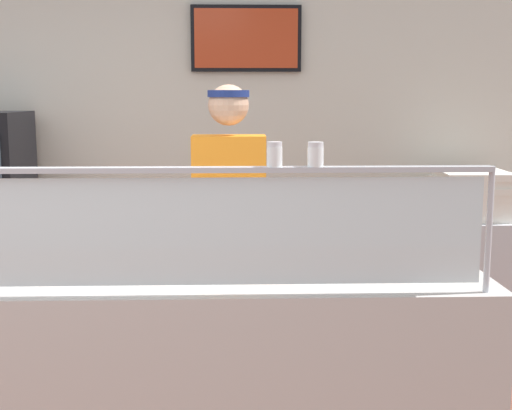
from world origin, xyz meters
TOP-DOWN VIEW (x-y plane):
  - shop_rear_unit at (1.10, 2.48)m, footprint 6.60×0.13m
  - serving_counter at (1.10, 0.38)m, footprint 2.20×0.76m
  - sneeze_guard at (1.10, 0.06)m, footprint 2.02×0.06m
  - pizza_tray at (1.06, 0.46)m, footprint 0.48×0.48m
  - pizza_server at (1.10, 0.44)m, footprint 0.11×0.29m
  - parmesan_shaker at (1.27, 0.06)m, footprint 0.06×0.06m
  - pepper_flake_shaker at (1.43, 0.06)m, footprint 0.06×0.06m
  - worker_figure at (1.10, 1.07)m, footprint 0.41×0.50m
  - prep_shelf at (2.70, 1.99)m, footprint 0.70×0.55m
  - pizza_box_stack at (2.69, 1.99)m, footprint 0.49×0.47m

SIDE VIEW (x-z plane):
  - prep_shelf at x=2.70m, z-range 0.00..0.89m
  - serving_counter at x=1.10m, z-range 0.00..0.95m
  - pizza_tray at x=1.06m, z-range 0.95..0.98m
  - pizza_server at x=1.10m, z-range 0.99..0.99m
  - worker_figure at x=1.10m, z-range 0.13..1.89m
  - pizza_box_stack at x=2.69m, z-range 0.89..1.21m
  - sneeze_guard at x=1.10m, z-range 1.01..1.50m
  - shop_rear_unit at x=1.10m, z-range 0.01..2.71m
  - pepper_flake_shaker at x=1.43m, z-range 1.44..1.53m
  - parmesan_shaker at x=1.27m, z-range 1.43..1.53m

